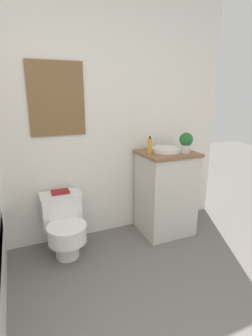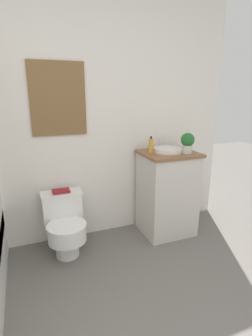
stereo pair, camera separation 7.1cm
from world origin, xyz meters
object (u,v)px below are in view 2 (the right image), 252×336
(sink, at_px, (168,150))
(potted_plant, at_px, (187,142))
(toilet, at_px, (65,223))
(soap_bottle, at_px, (151,146))
(book_on_tank, at_px, (61,191))

(sink, distance_m, potted_plant, 0.22)
(toilet, distance_m, sink, 1.26)
(toilet, relative_size, soap_bottle, 3.36)
(sink, relative_size, potted_plant, 1.65)
(soap_bottle, bearing_deg, potted_plant, -22.46)
(potted_plant, relative_size, book_on_tank, 1.27)
(potted_plant, distance_m, book_on_tank, 1.33)
(sink, distance_m, book_on_tank, 1.15)
(potted_plant, bearing_deg, toilet, 174.98)
(toilet, xyz_separation_m, soap_bottle, (0.90, 0.03, 0.67))
(sink, xyz_separation_m, book_on_tank, (-1.09, 0.10, -0.34))
(soap_bottle, xyz_separation_m, book_on_tank, (-0.90, 0.09, -0.39))
(sink, xyz_separation_m, potted_plant, (0.14, -0.13, 0.09))
(book_on_tank, bearing_deg, toilet, -90.00)
(soap_bottle, xyz_separation_m, potted_plant, (0.34, -0.14, 0.04))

